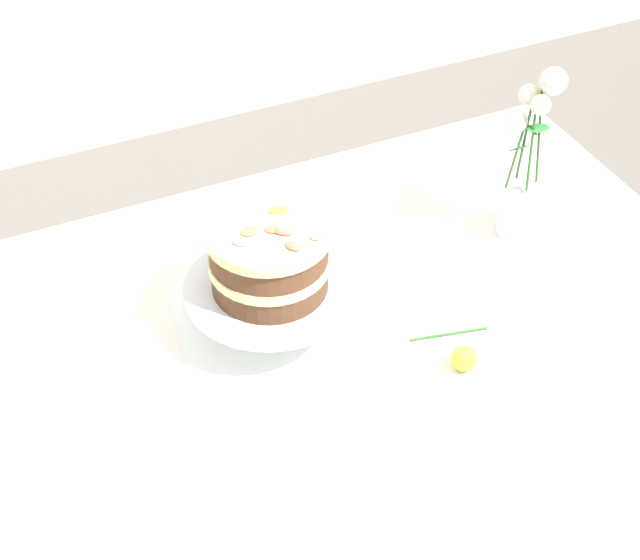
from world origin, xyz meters
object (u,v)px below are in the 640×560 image
cake_stand (271,293)px  dining_table (354,376)px  layer_cake (269,257)px  fallen_rose (464,358)px  flower_vase (523,174)px

cake_stand → dining_table: bearing=-34.9°
cake_stand → layer_cake: size_ratio=1.42×
dining_table → fallen_rose: bearing=-44.3°
layer_cake → flower_vase: flower_vase is taller
layer_cake → flower_vase: 0.53m
fallen_rose → cake_stand: bearing=139.8°
flower_vase → dining_table: bearing=-161.2°
cake_stand → flower_vase: (0.53, 0.06, 0.05)m
cake_stand → layer_cake: bearing=-61.4°
fallen_rose → dining_table: bearing=135.7°
cake_stand → fallen_rose: 0.34m
dining_table → layer_cake: layer_cake is taller
cake_stand → layer_cake: (0.00, -0.00, 0.08)m
dining_table → cake_stand: 0.23m
layer_cake → fallen_rose: bearing=-40.2°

